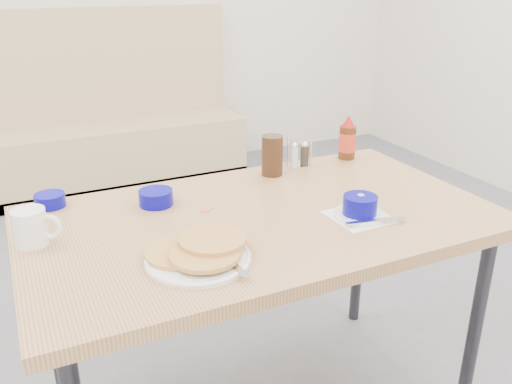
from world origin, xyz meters
name	(u,v)px	position (x,y,z in m)	size (l,w,h in m)	color
booth_bench	(107,135)	(0.00, 2.78, 0.35)	(1.90, 0.56, 1.22)	tan
dining_table	(262,233)	(0.00, 0.25, 0.70)	(1.40, 0.80, 0.76)	tan
pancake_plate	(199,254)	(-0.27, 0.07, 0.78)	(0.27, 0.28, 0.05)	white
coffee_mug	(32,227)	(-0.64, 0.34, 0.81)	(0.13, 0.09, 0.10)	white
grits_setting	(360,208)	(0.25, 0.11, 0.79)	(0.19, 0.18, 0.07)	white
creamer_bowl	(50,200)	(-0.57, 0.59, 0.78)	(0.09, 0.09, 0.04)	#06057F
butter_bowl	(156,198)	(-0.27, 0.46, 0.78)	(0.11, 0.11, 0.05)	#06057F
amber_tumbler	(272,155)	(0.19, 0.55, 0.83)	(0.08, 0.08, 0.14)	#321D0F
condiment_caddy	(299,156)	(0.32, 0.59, 0.80)	(0.10, 0.07, 0.11)	silver
syrup_bottle	(347,140)	(0.54, 0.59, 0.83)	(0.07, 0.07, 0.17)	#47230F
sugar_wrapper	(207,210)	(-0.14, 0.35, 0.76)	(0.04, 0.02, 0.00)	#CE5944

